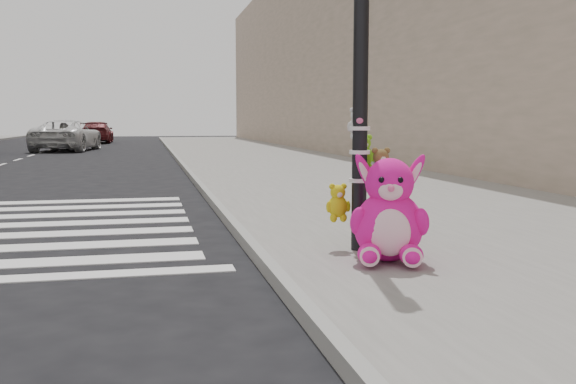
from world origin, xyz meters
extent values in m
plane|color=black|center=(0.00, 0.00, 0.00)|extent=(120.00, 120.00, 0.00)
cube|color=slate|center=(5.00, 10.00, 0.07)|extent=(7.00, 80.00, 0.14)
cube|color=gray|center=(1.55, 10.00, 0.07)|extent=(0.12, 80.00, 0.15)
cube|color=#BCA28F|center=(10.50, 20.00, 5.00)|extent=(5.00, 60.00, 10.00)
cylinder|color=black|center=(2.60, 1.80, 2.14)|extent=(0.16, 0.16, 4.00)
cylinder|color=white|center=(2.60, 1.80, 0.89)|extent=(0.22, 0.22, 0.04)
cylinder|color=white|center=(2.60, 1.80, 1.19)|extent=(0.22, 0.22, 0.04)
cylinder|color=white|center=(2.60, 1.80, 1.44)|extent=(0.22, 0.22, 0.04)
ellipsoid|color=#F11497|center=(2.42, 0.97, 0.24)|extent=(0.33, 0.42, 0.20)
ellipsoid|color=#F11497|center=(2.80, 0.85, 0.24)|extent=(0.33, 0.42, 0.20)
ellipsoid|color=#F11497|center=(2.70, 1.20, 0.49)|extent=(0.84, 0.78, 0.69)
ellipsoid|color=#F9BFD1|center=(2.63, 0.97, 0.47)|extent=(0.41, 0.25, 0.46)
sphere|color=#F11497|center=(2.70, 1.20, 0.92)|extent=(0.60, 0.60, 0.48)
ellipsoid|color=#F11497|center=(2.51, 1.29, 0.99)|extent=(0.34, 0.20, 0.48)
ellipsoid|color=#F11497|center=(2.92, 1.15, 0.99)|extent=(0.34, 0.20, 0.48)
imported|color=silver|center=(-3.50, 29.62, 0.77)|extent=(3.30, 5.85, 1.54)
imported|color=maroon|center=(-2.83, 40.87, 0.72)|extent=(2.02, 4.96, 1.44)
camera|label=1|loc=(0.39, -4.66, 1.52)|focal=40.00mm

